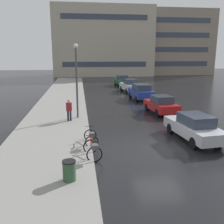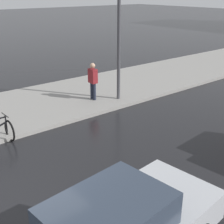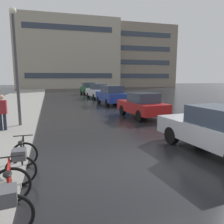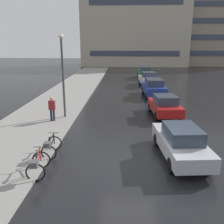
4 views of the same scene
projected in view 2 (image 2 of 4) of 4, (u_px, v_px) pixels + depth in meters
The scene contains 4 objects.
ground_plane at pixel (9, 222), 6.58m from camera, with size 140.00×140.00×0.00m, color black.
sidewalk_kerb at pixel (147, 79), 16.72m from camera, with size 4.80×60.00×0.14m, color gray.
pedestrian at pixel (93, 81), 13.13m from camera, with size 0.41×0.25×1.72m.
streetlamp at pixel (119, 22), 12.34m from camera, with size 0.33×0.33×5.61m.
Camera 2 is at (5.46, -1.60, 4.59)m, focal length 50.00 mm.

